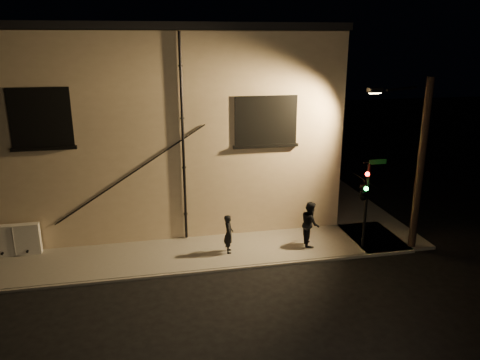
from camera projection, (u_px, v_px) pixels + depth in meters
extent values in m
plane|color=black|center=(243.00, 268.00, 17.38)|extent=(90.00, 90.00, 0.00)
cube|color=slate|center=(159.00, 257.00, 18.18)|extent=(20.00, 3.00, 0.12)
cube|color=slate|center=(326.00, 190.00, 26.12)|extent=(3.00, 16.00, 0.12)
cube|color=beige|center=(149.00, 118.00, 23.99)|extent=(16.00, 12.00, 8.50)
cube|color=black|center=(144.00, 28.00, 22.71)|extent=(16.20, 12.20, 0.30)
cube|color=black|center=(41.00, 118.00, 17.23)|extent=(2.20, 0.10, 2.20)
cube|color=black|center=(41.00, 117.00, 17.25)|extent=(1.98, 0.05, 1.98)
cube|color=black|center=(266.00, 120.00, 19.03)|extent=(2.60, 0.10, 2.00)
cube|color=#A5B28C|center=(266.00, 120.00, 19.04)|extent=(2.38, 0.05, 1.78)
cylinder|color=black|center=(183.00, 141.00, 18.51)|extent=(0.11, 0.11, 8.30)
cylinder|color=black|center=(128.00, 175.00, 18.49)|extent=(5.96, 0.04, 3.75)
cylinder|color=black|center=(131.00, 174.00, 18.50)|extent=(5.96, 0.04, 3.75)
cube|color=silver|center=(15.00, 240.00, 18.05)|extent=(1.88, 0.32, 1.24)
imported|color=black|center=(229.00, 234.00, 18.24)|extent=(0.42, 0.60, 1.55)
imported|color=black|center=(310.00, 224.00, 18.87)|extent=(0.82, 0.99, 1.83)
cylinder|color=black|center=(366.00, 206.00, 18.40)|extent=(0.12, 0.12, 3.48)
imported|color=black|center=(363.00, 190.00, 18.03)|extent=(0.47, 2.10, 0.84)
sphere|color=#FF140C|center=(367.00, 174.00, 17.67)|extent=(0.17, 0.17, 0.17)
sphere|color=#14FF3F|center=(366.00, 189.00, 17.84)|extent=(0.17, 0.17, 0.17)
cube|color=#0C4C1E|center=(378.00, 162.00, 17.95)|extent=(0.70, 0.03, 0.18)
cylinder|color=black|center=(420.00, 167.00, 18.03)|extent=(0.29, 0.29, 6.86)
cylinder|color=black|center=(402.00, 89.00, 17.53)|extent=(1.74, 0.95, 0.10)
cube|color=black|center=(375.00, 90.00, 17.92)|extent=(0.55, 0.28, 0.18)
cube|color=#FFC672|center=(375.00, 93.00, 17.95)|extent=(0.42, 0.20, 0.04)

